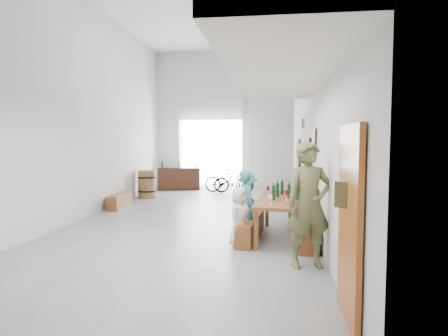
# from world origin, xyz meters

# --- Properties ---
(floor) EXTENTS (12.00, 12.00, 0.00)m
(floor) POSITION_xyz_m (0.00, 0.00, 0.00)
(floor) COLOR slate
(floor) RESTS_ON ground
(room_walls) EXTENTS (12.00, 12.00, 12.00)m
(room_walls) POSITION_xyz_m (0.00, 0.00, 3.55)
(room_walls) COLOR silver
(room_walls) RESTS_ON ground
(gateway_portal) EXTENTS (2.80, 0.08, 2.80)m
(gateway_portal) POSITION_xyz_m (-0.40, 5.94, 1.40)
(gateway_portal) COLOR white
(gateway_portal) RESTS_ON ground
(right_wall_decor) EXTENTS (0.07, 8.28, 5.07)m
(right_wall_decor) POSITION_xyz_m (2.70, -1.87, 1.74)
(right_wall_decor) COLOR #A04E18
(right_wall_decor) RESTS_ON ground
(balcony) EXTENTS (1.52, 5.62, 4.00)m
(balcony) POSITION_xyz_m (1.98, -3.13, 2.96)
(balcony) COLOR white
(balcony) RESTS_ON ground
(tasting_table) EXTENTS (1.11, 2.30, 0.79)m
(tasting_table) POSITION_xyz_m (2.09, -1.49, 0.71)
(tasting_table) COLOR brown
(tasting_table) RESTS_ON ground
(bench_inner) EXTENTS (0.49, 1.83, 0.42)m
(bench_inner) POSITION_xyz_m (1.49, -1.59, 0.21)
(bench_inner) COLOR brown
(bench_inner) RESTS_ON ground
(bench_wall) EXTENTS (0.41, 2.30, 0.53)m
(bench_wall) POSITION_xyz_m (2.57, -1.56, 0.26)
(bench_wall) COLOR brown
(bench_wall) RESTS_ON ground
(tableware) EXTENTS (0.54, 1.48, 0.35)m
(tableware) POSITION_xyz_m (2.07, -1.46, 0.94)
(tableware) COLOR black
(tableware) RESTS_ON tasting_table
(side_bench) EXTENTS (0.40, 1.44, 0.40)m
(side_bench) POSITION_xyz_m (-2.50, 1.46, 0.20)
(side_bench) COLOR brown
(side_bench) RESTS_ON ground
(oak_barrel) EXTENTS (0.64, 0.64, 0.94)m
(oak_barrel) POSITION_xyz_m (-2.32, 3.41, 0.47)
(oak_barrel) COLOR olive
(oak_barrel) RESTS_ON ground
(serving_counter) EXTENTS (1.70, 0.69, 0.87)m
(serving_counter) POSITION_xyz_m (-1.75, 5.65, 0.43)
(serving_counter) COLOR #3C1F11
(serving_counter) RESTS_ON ground
(counter_bottles) EXTENTS (1.39, 0.26, 0.28)m
(counter_bottles) POSITION_xyz_m (-1.75, 5.65, 1.01)
(counter_bottles) COLOR black
(counter_bottles) RESTS_ON serving_counter
(guest_left_a) EXTENTS (0.53, 0.63, 1.10)m
(guest_left_a) POSITION_xyz_m (1.31, -2.20, 0.55)
(guest_left_a) COLOR silver
(guest_left_a) RESTS_ON ground
(guest_left_b) EXTENTS (0.49, 0.59, 1.37)m
(guest_left_b) POSITION_xyz_m (1.41, -1.68, 0.68)
(guest_left_b) COLOR #26747F
(guest_left_b) RESTS_ON ground
(guest_left_c) EXTENTS (0.58, 0.66, 1.14)m
(guest_left_c) POSITION_xyz_m (1.39, -1.17, 0.57)
(guest_left_c) COLOR silver
(guest_left_c) RESTS_ON ground
(guest_left_d) EXTENTS (0.60, 0.86, 1.21)m
(guest_left_d) POSITION_xyz_m (1.37, -0.60, 0.61)
(guest_left_d) COLOR #26747F
(guest_left_d) RESTS_ON ground
(guest_right_a) EXTENTS (0.44, 0.71, 1.12)m
(guest_right_a) POSITION_xyz_m (2.65, -2.13, 0.56)
(guest_right_a) COLOR red
(guest_right_a) RESTS_ON ground
(guest_right_b) EXTENTS (0.58, 1.23, 1.28)m
(guest_right_b) POSITION_xyz_m (2.59, -1.30, 0.64)
(guest_right_b) COLOR black
(guest_right_b) RESTS_ON ground
(guest_right_c) EXTENTS (0.46, 0.64, 1.22)m
(guest_right_c) POSITION_xyz_m (2.61, -0.74, 0.61)
(guest_right_c) COLOR silver
(guest_right_c) RESTS_ON ground
(host_standing) EXTENTS (0.79, 0.62, 1.92)m
(host_standing) POSITION_xyz_m (2.45, -3.20, 0.96)
(host_standing) COLOR brown
(host_standing) RESTS_ON ground
(potted_plant) EXTENTS (0.53, 0.50, 0.47)m
(potted_plant) POSITION_xyz_m (2.45, 0.44, 0.23)
(potted_plant) COLOR #164B14
(potted_plant) RESTS_ON ground
(bicycle_near) EXTENTS (1.84, 0.79, 0.94)m
(bicycle_near) POSITION_xyz_m (0.29, 5.11, 0.47)
(bicycle_near) COLOR black
(bicycle_near) RESTS_ON ground
(bicycle_far) EXTENTS (1.53, 0.51, 0.91)m
(bicycle_far) POSITION_xyz_m (0.51, 4.96, 0.45)
(bicycle_far) COLOR black
(bicycle_far) RESTS_ON ground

